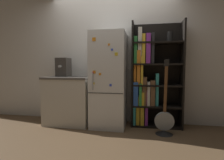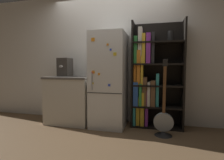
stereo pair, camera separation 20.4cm
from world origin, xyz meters
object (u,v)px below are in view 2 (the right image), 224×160
Objects in this scene: refrigerator at (109,80)px; espresso_machine at (65,67)px; bookshelf at (150,78)px; guitar at (163,125)px.

refrigerator is 4.76× the size of espresso_machine.
refrigerator is at bearing -167.69° from bookshelf.
guitar is (1.90, -0.31, -0.92)m from espresso_machine.
refrigerator reaches higher than espresso_machine.
espresso_machine is 0.30× the size of guitar.
bookshelf is at bearing 4.20° from espresso_machine.
bookshelf is 5.30× the size of espresso_machine.
refrigerator is 0.76m from bookshelf.
bookshelf reaches higher than espresso_machine.
espresso_machine is at bearing 170.80° from guitar.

